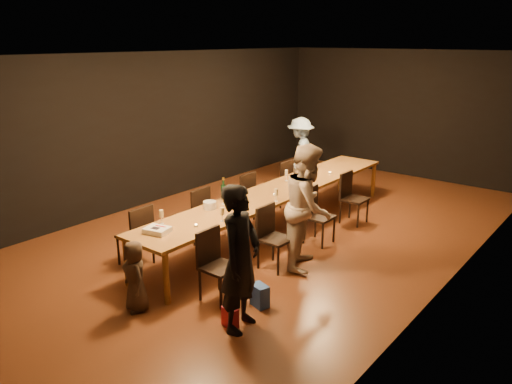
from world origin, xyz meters
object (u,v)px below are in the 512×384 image
Objects in this scene: plate_stack at (210,205)px; chair_right_1 at (276,238)px; chair_right_2 at (319,216)px; chair_left_1 at (193,214)px; table at (278,193)px; woman_birthday at (240,259)px; chair_left_0 at (135,235)px; chair_left_3 at (279,182)px; birthday_cake at (157,230)px; chair_right_0 at (219,267)px; man_blue at (300,154)px; child at (135,276)px; chair_left_2 at (240,196)px; champagne_bottle at (223,188)px; ice_bucket at (299,174)px; chair_right_3 at (355,199)px; woman_tan at (308,206)px.

chair_right_1 is at bearing 12.28° from plate_stack.
chair_left_1 is (-1.70, -1.20, 0.00)m from chair_right_2.
woman_birthday is (1.48, -2.72, 0.17)m from table.
chair_right_1 is 2.08m from chair_left_0.
chair_left_3 reaches higher than birthday_cake.
chair_right_0 is at bearing -154.72° from chair_left_3.
man_blue is at bearing 3.58° from chair_left_0.
chair_right_2 is at bearing 180.00° from chair_right_1.
child is 1.88m from plate_stack.
man_blue is at bearing -150.94° from chair_right_1.
chair_left_2 is 2.58× the size of champagne_bottle.
table is 1.05m from champagne_bottle.
woman_birthday is at bearing -43.52° from champagne_bottle.
ice_bucket is at bearing 10.59° from man_blue.
chair_right_2 is at bearing 99.12° from child.
chair_left_0 is at bearing -103.64° from ice_bucket.
chair_right_3 is 2.52m from champagne_bottle.
woman_tan is at bearing -135.36° from chair_left_3.
chair_right_3 is 3.98m from chair_left_0.
chair_right_1 is at bearing -0.00° from chair_right_2.
woman_birthday is 4.72× the size of birthday_cake.
champagne_bottle is (-1.87, 1.77, 0.06)m from woman_birthday.
table is 0.79m from ice_bucket.
child is at bearing -75.28° from champagne_bottle.
woman_tan is at bearing 19.98° from chair_right_2.
champagne_bottle is at bearing -167.91° from chair_left_3.
woman_birthday reaches higher than chair_left_0.
chair_right_3 is 1.00× the size of chair_left_3.
plate_stack is at bearing -156.73° from chair_left_2.
chair_right_2 is 2.78m from birthday_cake.
ice_bucket is (0.31, 1.72, -0.07)m from champagne_bottle.
chair_left_2 is 0.53× the size of woman_birthday.
woman_tan reaches higher than table.
champagne_bottle is (0.46, 1.45, 0.47)m from chair_left_0.
champagne_bottle is at bearing -61.24° from chair_left_1.
birthday_cake is at bearing -79.87° from champagne_bottle.
chair_right_1 is at bearing 180.00° from chair_right_0.
chair_left_1 is 4.55× the size of plate_stack.
chair_right_0 is 2.08m from chair_left_1.
ice_bucket is (0.15, 2.21, 0.06)m from plate_stack.
chair_left_2 reaches higher than birthday_cake.
man_blue reaches higher than child.
chair_right_2 reaches higher than plate_stack.
birthday_cake reaches higher than table.
chair_right_1 reaches higher than table.
chair_left_3 is 2.73m from plate_stack.
champagne_bottle is at bearing -101.51° from chair_right_1.
chair_left_1 is at bearing -125.22° from chair_right_0.
chair_right_3 is 1.70m from chair_left_3.
chair_left_1 is 2.40m from chair_left_3.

